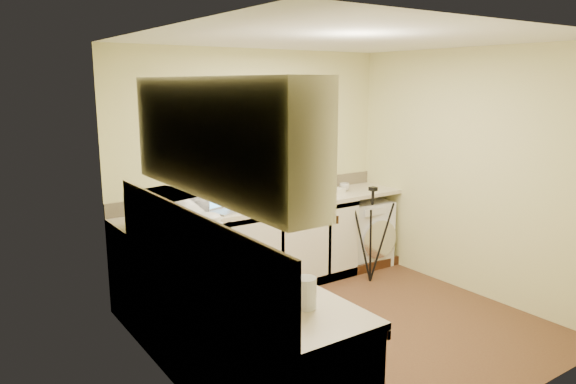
{
  "coord_description": "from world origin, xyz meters",
  "views": [
    {
      "loc": [
        -2.9,
        -3.31,
        2.12
      ],
      "look_at": [
        -0.23,
        0.55,
        1.15
      ],
      "focal_mm": 33.4,
      "sensor_mm": 36.0,
      "label": 1
    }
  ],
  "objects_px": {
    "cup_left": "(281,292)",
    "plant_c": "(274,172)",
    "dish_rack": "(325,192)",
    "plant_d": "(301,171)",
    "laptop": "(222,205)",
    "soap_bottle_clear": "(331,169)",
    "plant_b": "(251,175)",
    "steel_jar": "(239,267)",
    "cup_back": "(344,187)",
    "washing_machine": "(363,232)",
    "glass_jug": "(306,293)",
    "microwave": "(167,214)",
    "tripod": "(372,235)",
    "plant_a": "(230,177)",
    "soap_bottle_green": "(317,165)",
    "kettle": "(209,232)"
  },
  "relations": [
    {
      "from": "cup_left",
      "to": "plant_c",
      "type": "bearing_deg",
      "value": 57.73
    },
    {
      "from": "dish_rack",
      "to": "plant_c",
      "type": "bearing_deg",
      "value": 146.07
    },
    {
      "from": "plant_d",
      "to": "cup_left",
      "type": "relative_size",
      "value": 2.16
    },
    {
      "from": "laptop",
      "to": "soap_bottle_clear",
      "type": "relative_size",
      "value": 2.33
    },
    {
      "from": "plant_b",
      "to": "steel_jar",
      "type": "bearing_deg",
      "value": -122.87
    },
    {
      "from": "cup_left",
      "to": "cup_back",
      "type": "bearing_deg",
      "value": 42.88
    },
    {
      "from": "washing_machine",
      "to": "glass_jug",
      "type": "height_order",
      "value": "glass_jug"
    },
    {
      "from": "glass_jug",
      "to": "plant_b",
      "type": "xyz_separation_m",
      "value": [
        1.15,
        2.51,
        0.19
      ]
    },
    {
      "from": "steel_jar",
      "to": "plant_b",
      "type": "xyz_separation_m",
      "value": [
        1.21,
        1.87,
        0.21
      ]
    },
    {
      "from": "glass_jug",
      "to": "plant_c",
      "type": "bearing_deg",
      "value": 60.31
    },
    {
      "from": "microwave",
      "to": "dish_rack",
      "type": "bearing_deg",
      "value": -90.12
    },
    {
      "from": "dish_rack",
      "to": "tripod",
      "type": "height_order",
      "value": "tripod"
    },
    {
      "from": "plant_d",
      "to": "cup_back",
      "type": "height_order",
      "value": "plant_d"
    },
    {
      "from": "plant_d",
      "to": "soap_bottle_clear",
      "type": "xyz_separation_m",
      "value": [
        0.44,
        0.02,
        -0.01
      ]
    },
    {
      "from": "washing_machine",
      "to": "plant_a",
      "type": "height_order",
      "value": "plant_a"
    },
    {
      "from": "soap_bottle_clear",
      "to": "cup_back",
      "type": "distance_m",
      "value": 0.27
    },
    {
      "from": "plant_c",
      "to": "cup_left",
      "type": "bearing_deg",
      "value": -122.27
    },
    {
      "from": "washing_machine",
      "to": "soap_bottle_green",
      "type": "xyz_separation_m",
      "value": [
        -0.51,
        0.23,
        0.81
      ]
    },
    {
      "from": "tripod",
      "to": "microwave",
      "type": "bearing_deg",
      "value": -163.48
    },
    {
      "from": "cup_back",
      "to": "cup_left",
      "type": "distance_m",
      "value": 3.15
    },
    {
      "from": "glass_jug",
      "to": "soap_bottle_clear",
      "type": "distance_m",
      "value": 3.35
    },
    {
      "from": "microwave",
      "to": "plant_c",
      "type": "distance_m",
      "value": 1.65
    },
    {
      "from": "glass_jug",
      "to": "plant_a",
      "type": "height_order",
      "value": "plant_a"
    },
    {
      "from": "dish_rack",
      "to": "tripod",
      "type": "relative_size",
      "value": 0.37
    },
    {
      "from": "tripod",
      "to": "plant_d",
      "type": "relative_size",
      "value": 5.22
    },
    {
      "from": "soap_bottle_green",
      "to": "soap_bottle_clear",
      "type": "height_order",
      "value": "soap_bottle_green"
    },
    {
      "from": "glass_jug",
      "to": "steel_jar",
      "type": "height_order",
      "value": "glass_jug"
    },
    {
      "from": "washing_machine",
      "to": "plant_c",
      "type": "height_order",
      "value": "plant_c"
    },
    {
      "from": "kettle",
      "to": "steel_jar",
      "type": "xyz_separation_m",
      "value": [
        -0.11,
        -0.65,
        -0.06
      ]
    },
    {
      "from": "steel_jar",
      "to": "plant_b",
      "type": "relative_size",
      "value": 0.49
    },
    {
      "from": "dish_rack",
      "to": "microwave",
      "type": "relative_size",
      "value": 0.64
    },
    {
      "from": "plant_b",
      "to": "microwave",
      "type": "bearing_deg",
      "value": -150.02
    },
    {
      "from": "laptop",
      "to": "plant_b",
      "type": "height_order",
      "value": "plant_b"
    },
    {
      "from": "washing_machine",
      "to": "laptop",
      "type": "distance_m",
      "value": 1.94
    },
    {
      "from": "steel_jar",
      "to": "glass_jug",
      "type": "bearing_deg",
      "value": -84.56
    },
    {
      "from": "kettle",
      "to": "plant_b",
      "type": "distance_m",
      "value": 1.65
    },
    {
      "from": "plant_c",
      "to": "soap_bottle_green",
      "type": "bearing_deg",
      "value": -0.04
    },
    {
      "from": "plant_d",
      "to": "cup_back",
      "type": "distance_m",
      "value": 0.56
    },
    {
      "from": "laptop",
      "to": "plant_b",
      "type": "distance_m",
      "value": 0.56
    },
    {
      "from": "dish_rack",
      "to": "soap_bottle_clear",
      "type": "relative_size",
      "value": 2.27
    },
    {
      "from": "tripod",
      "to": "cup_left",
      "type": "xyz_separation_m",
      "value": [
        -2.24,
        -1.61,
        0.42
      ]
    },
    {
      "from": "microwave",
      "to": "plant_a",
      "type": "distance_m",
      "value": 1.2
    },
    {
      "from": "kettle",
      "to": "soap_bottle_clear",
      "type": "height_order",
      "value": "soap_bottle_clear"
    },
    {
      "from": "plant_c",
      "to": "tripod",
      "type": "bearing_deg",
      "value": -43.22
    },
    {
      "from": "washing_machine",
      "to": "kettle",
      "type": "xyz_separation_m",
      "value": [
        -2.48,
        -1.0,
        0.64
      ]
    },
    {
      "from": "soap_bottle_green",
      "to": "cup_back",
      "type": "relative_size",
      "value": 2.43
    },
    {
      "from": "cup_back",
      "to": "plant_d",
      "type": "bearing_deg",
      "value": 160.58
    },
    {
      "from": "tripod",
      "to": "plant_a",
      "type": "bearing_deg",
      "value": 167.54
    },
    {
      "from": "kettle",
      "to": "soap_bottle_clear",
      "type": "xyz_separation_m",
      "value": [
        2.16,
        1.23,
        0.12
      ]
    },
    {
      "from": "plant_c",
      "to": "glass_jug",
      "type": "bearing_deg",
      "value": -119.69
    }
  ]
}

